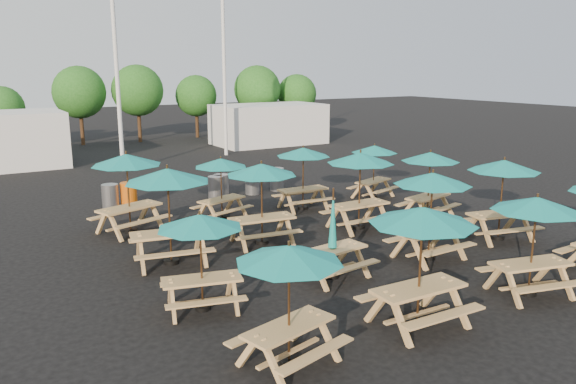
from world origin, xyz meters
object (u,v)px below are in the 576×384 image
picnic_unit_0 (289,262)px  picnic_unit_4 (422,223)px  picnic_unit_5 (333,242)px  waste_bin_4 (252,183)px  picnic_unit_11 (303,156)px  waste_bin_3 (221,186)px  picnic_unit_9 (432,184)px  waste_bin_5 (277,179)px  picnic_unit_7 (221,167)px  picnic_unit_3 (127,165)px  waste_bin_1 (129,195)px  waste_bin_0 (110,197)px  picnic_unit_10 (360,163)px  picnic_unit_14 (430,161)px  picnic_unit_2 (168,181)px  picnic_unit_6 (261,175)px  picnic_unit_15 (374,152)px  picnic_unit_1 (200,227)px  picnic_unit_8 (536,210)px  picnic_unit_13 (504,171)px

picnic_unit_0 → picnic_unit_4: 2.97m
picnic_unit_5 → waste_bin_4: bearing=67.4°
picnic_unit_11 → waste_bin_3: 3.87m
picnic_unit_9 → waste_bin_5: (0.76, 9.48, -1.57)m
picnic_unit_7 → picnic_unit_11: size_ratio=0.99×
picnic_unit_7 → waste_bin_5: (3.81, 2.91, -1.32)m
picnic_unit_3 → picnic_unit_7: bearing=-18.4°
picnic_unit_5 → picnic_unit_11: size_ratio=0.99×
picnic_unit_9 → waste_bin_1: (-5.33, 9.69, -1.57)m
waste_bin_3 → waste_bin_0: bearing=175.5°
picnic_unit_4 → picnic_unit_3: bearing=109.5°
picnic_unit_10 → waste_bin_0: picnic_unit_10 is taller
picnic_unit_3 → waste_bin_4: (5.73, 2.83, -1.67)m
picnic_unit_4 → picnic_unit_5: bearing=90.3°
picnic_unit_14 → waste_bin_4: bearing=105.6°
picnic_unit_0 → picnic_unit_2: picnic_unit_2 is taller
picnic_unit_0 → picnic_unit_10: picnic_unit_10 is taller
picnic_unit_11 → waste_bin_1: size_ratio=2.41×
waste_bin_3 → picnic_unit_14: bearing=-52.3°
picnic_unit_0 → picnic_unit_6: (2.82, 6.20, 0.18)m
waste_bin_3 → picnic_unit_2: bearing=-124.4°
picnic_unit_2 → picnic_unit_10: picnic_unit_2 is taller
picnic_unit_2 → picnic_unit_11: 6.78m
picnic_unit_0 → picnic_unit_15: picnic_unit_0 is taller
picnic_unit_4 → waste_bin_1: picnic_unit_4 is taller
waste_bin_4 → picnic_unit_14: bearing=-61.1°
picnic_unit_1 → picnic_unit_9: 6.43m
picnic_unit_14 → picnic_unit_15: 3.28m
waste_bin_1 → picnic_unit_11: bearing=-32.6°
picnic_unit_4 → waste_bin_5: 12.94m
picnic_unit_6 → picnic_unit_14: 6.23m
picnic_unit_8 → picnic_unit_10: (-0.01, 6.18, 0.15)m
picnic_unit_14 → picnic_unit_2: bearing=166.2°
picnic_unit_0 → picnic_unit_8: size_ratio=0.95×
picnic_unit_0 → waste_bin_0: bearing=75.7°
picnic_unit_9 → picnic_unit_11: picnic_unit_9 is taller
picnic_unit_4 → waste_bin_3: picnic_unit_4 is taller
picnic_unit_3 → picnic_unit_13: picnic_unit_3 is taller
waste_bin_0 → picnic_unit_5: bearing=-72.6°
picnic_unit_9 → picnic_unit_11: (0.00, 6.28, -0.10)m
picnic_unit_1 → picnic_unit_10: picnic_unit_10 is taller
picnic_unit_1 → picnic_unit_5: picnic_unit_5 is taller
picnic_unit_7 → picnic_unit_2: bearing=-149.0°
picnic_unit_0 → picnic_unit_7: picnic_unit_0 is taller
picnic_unit_6 → waste_bin_1: size_ratio=2.55×
picnic_unit_10 → picnic_unit_14: 2.85m
waste_bin_1 → picnic_unit_3: bearing=-104.9°
picnic_unit_10 → picnic_unit_6: bearing=176.2°
picnic_unit_14 → waste_bin_3: picnic_unit_14 is taller
waste_bin_1 → picnic_unit_6: bearing=-71.1°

